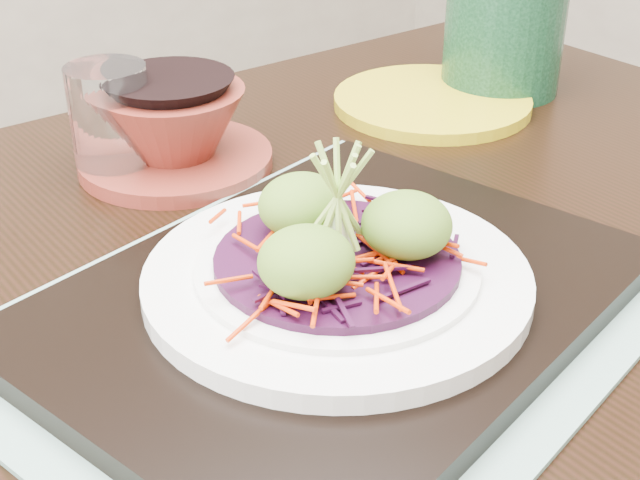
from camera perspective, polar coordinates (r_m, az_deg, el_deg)
dining_table at (r=0.73m, az=-1.94°, el=-9.26°), size 1.29×0.88×0.79m
placemat at (r=0.63m, az=1.06°, el=-4.64°), size 0.55×0.48×0.00m
serving_tray at (r=0.62m, az=1.07°, el=-3.78°), size 0.48×0.40×0.02m
white_plate at (r=0.61m, az=1.09°, el=-2.37°), size 0.27×0.27×0.02m
cabbage_bed at (r=0.61m, az=1.10°, el=-1.28°), size 0.17×0.17×0.01m
carrot_julienne at (r=0.60m, az=1.11°, el=-0.61°), size 0.21×0.21×0.01m
guacamole_scoops at (r=0.60m, az=1.16°, el=0.66°), size 0.15×0.13×0.05m
scallion_garnish at (r=0.59m, az=1.14°, el=2.44°), size 0.06×0.06×0.09m
water_glass at (r=0.84m, az=-13.24°, el=7.40°), size 0.09×0.09×0.10m
terracotta_bowl_set at (r=0.85m, az=-9.35°, el=6.80°), size 0.23×0.23×0.08m
yellow_plate at (r=1.00m, az=7.19°, el=8.78°), size 0.28×0.28×0.01m
green_jar at (r=1.04m, az=11.76°, el=13.46°), size 0.14×0.14×0.16m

